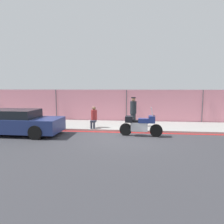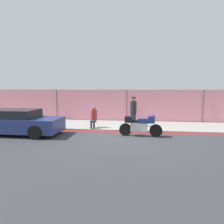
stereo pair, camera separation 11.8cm
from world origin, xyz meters
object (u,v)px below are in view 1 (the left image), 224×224
object	(u,v)px
person_seated_on_curb	(94,116)
motorcycle	(140,125)
parked_car_left_down_street	(16,122)
officer_standing	(133,111)

from	to	relation	value
person_seated_on_curb	motorcycle	bearing A→B (deg)	-25.69
person_seated_on_curb	parked_car_left_down_street	size ratio (longest dim) A/B	0.27
motorcycle	officer_standing	world-z (taller)	officer_standing
motorcycle	officer_standing	distance (m)	2.07
motorcycle	person_seated_on_curb	distance (m)	2.91
motorcycle	parked_car_left_down_street	size ratio (longest dim) A/B	0.47
person_seated_on_curb	parked_car_left_down_street	xyz separation A→B (m)	(-3.71, -1.65, -0.15)
officer_standing	parked_car_left_down_street	size ratio (longest dim) A/B	0.38
motorcycle	officer_standing	bearing A→B (deg)	104.70
motorcycle	parked_car_left_down_street	xyz separation A→B (m)	(-6.33, -0.39, 0.05)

